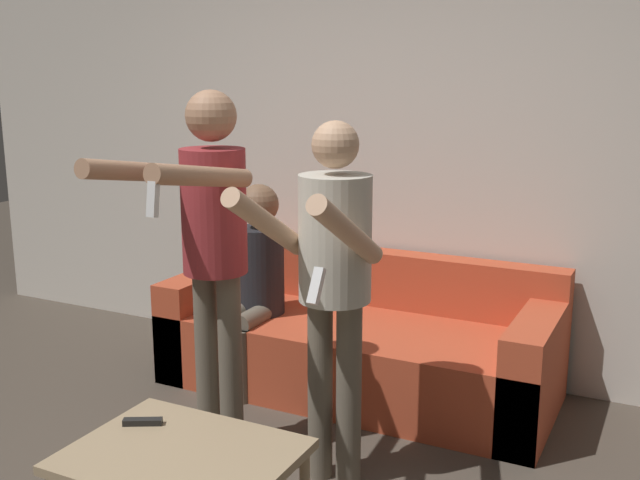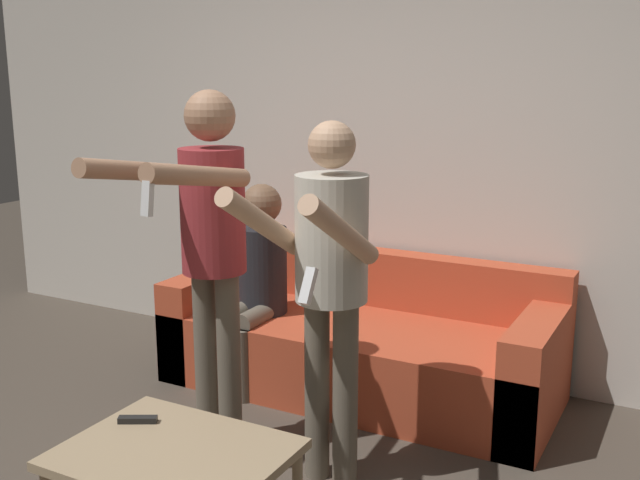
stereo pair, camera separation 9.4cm
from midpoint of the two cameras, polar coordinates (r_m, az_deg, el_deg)
The scene contains 7 objects.
wall_back at distance 4.49m, azimuth 6.02°, elevation 7.21°, with size 6.40×0.06×2.70m.
couch at distance 4.29m, azimuth 3.80°, elevation -7.97°, with size 2.18×0.88×0.74m.
person_standing_left at distance 3.39m, azimuth -7.63°, elevation 0.51°, with size 0.41×0.79×1.70m.
person_standing_right at distance 3.11m, azimuth 1.55°, elevation -2.12°, with size 0.43×0.71×1.58m.
person_seated at distance 4.27m, azimuth -4.22°, elevation -2.83°, with size 0.28×0.51×1.16m.
coffee_table at distance 2.86m, azimuth -10.09°, elevation -16.28°, with size 0.80×0.62×0.44m.
remote_on_table at distance 3.06m, azimuth -12.85°, elevation -13.20°, with size 0.15×0.10×0.02m.
Camera 2 is at (1.73, -1.95, 1.77)m, focal length 42.00 mm.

